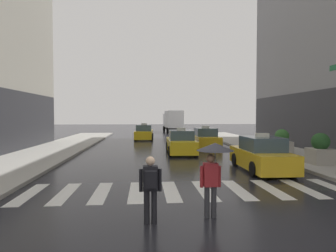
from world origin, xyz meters
name	(u,v)px	position (x,y,z in m)	size (l,w,h in m)	color
ground_plane	(206,222)	(0.00, 0.00, 0.00)	(160.00, 160.00, 0.00)	black
crosswalk_markings	(188,191)	(0.00, 3.00, 0.00)	(11.30, 2.80, 0.01)	silver
taxi_lead	(261,155)	(4.07, 6.39, 0.72)	(1.99, 4.57, 1.80)	gold
taxi_second	(181,143)	(1.02, 12.90, 0.72)	(2.02, 4.58, 1.80)	yellow
taxi_third	(205,139)	(3.47, 16.31, 0.72)	(2.00, 4.57, 1.80)	gold
taxi_fourth	(144,133)	(-1.54, 24.57, 0.72)	(2.13, 4.63, 1.80)	yellow
box_truck	(173,121)	(2.86, 37.04, 1.85)	(2.57, 7.63, 3.35)	#2D2D2D
pedestrian_with_umbrella	(213,159)	(0.25, 0.32, 1.52)	(0.96, 0.96, 1.94)	#333338
pedestrian_with_backpack	(150,185)	(-1.38, -0.01, 0.97)	(0.55, 0.43, 1.65)	black
planter_near_corner	(320,150)	(7.49, 7.08, 0.87)	(1.10, 1.10, 1.60)	#A8A399
planter_mid_block	(282,143)	(7.46, 11.18, 0.87)	(1.10, 1.10, 1.60)	#A8A399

